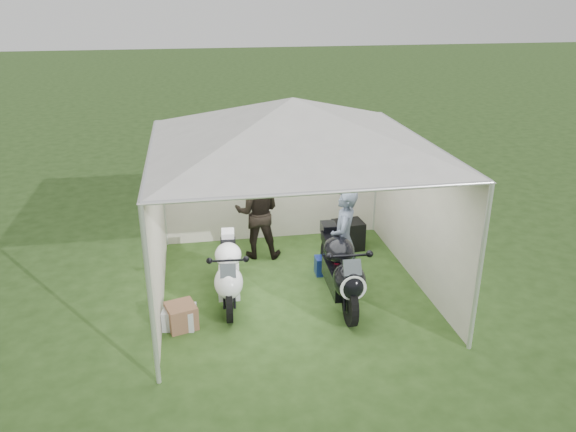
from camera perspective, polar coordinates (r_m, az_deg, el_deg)
name	(u,v)px	position (r m, az deg, el deg)	size (l,w,h in m)	color
ground	(292,287)	(8.97, 0.44, -7.27)	(80.00, 80.00, 0.00)	#274417
canopy_tent	(292,127)	(8.06, 0.44, 9.03)	(5.66, 5.66, 3.00)	silver
motorcycle_white	(229,272)	(8.41, -6.05, -5.63)	(0.49, 1.82, 0.90)	black
motorcycle_black	(341,269)	(8.35, 5.40, -5.35)	(0.49, 2.04, 1.01)	black
paddock_stand	(327,265)	(9.34, 4.00, -5.01)	(0.40, 0.25, 0.30)	#1C35AB
person_dark_jacket	(258,212)	(9.69, -3.11, 0.39)	(0.80, 0.62, 1.64)	black
person_blue_jacket	(343,240)	(8.66, 5.66, -2.43)	(0.60, 0.39, 1.64)	slate
equipment_box	(348,235)	(10.22, 6.10, -1.93)	(0.52, 0.42, 0.52)	black
crate_0	(180,317)	(8.09, -10.96, -10.05)	(0.44, 0.34, 0.29)	#B8BEC2
crate_1	(181,316)	(8.06, -10.78, -9.94)	(0.39, 0.39, 0.35)	brown
crate_2	(183,315)	(8.21, -10.64, -9.84)	(0.29, 0.24, 0.21)	silver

